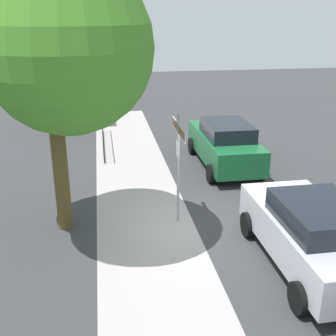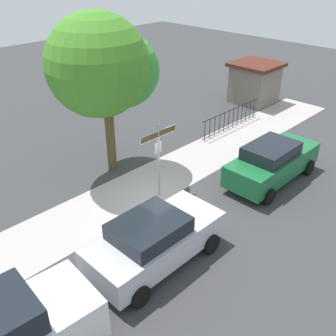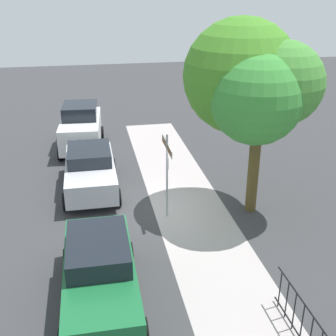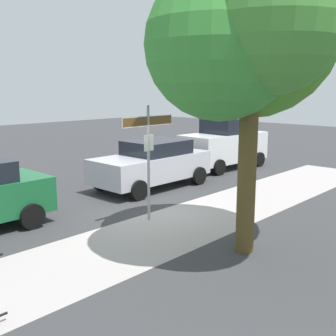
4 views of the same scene
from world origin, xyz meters
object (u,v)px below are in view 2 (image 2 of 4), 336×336
object	(u,v)px
car_silver	(155,240)
utility_shed	(255,82)
street_sign	(159,147)
car_green	(272,162)
shade_tree	(105,66)

from	to	relation	value
car_silver	utility_shed	world-z (taller)	utility_shed
street_sign	car_green	world-z (taller)	street_sign
car_green	utility_shed	distance (m)	9.55
utility_shed	shade_tree	bearing A→B (deg)	-176.96
car_silver	utility_shed	distance (m)	15.33
street_sign	car_silver	size ratio (longest dim) A/B	0.69
street_sign	utility_shed	xyz separation A→B (m)	(11.50, 3.40, -0.85)
utility_shed	street_sign	bearing A→B (deg)	-163.54
street_sign	utility_shed	distance (m)	12.02
street_sign	car_silver	bearing A→B (deg)	-136.26
car_silver	utility_shed	size ratio (longest dim) A/B	1.62
car_silver	car_green	xyz separation A→B (m)	(6.60, 0.07, 0.03)
street_sign	utility_shed	bearing A→B (deg)	16.46
shade_tree	car_silver	xyz separation A→B (m)	(-2.59, -5.31, -3.68)
street_sign	shade_tree	world-z (taller)	shade_tree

